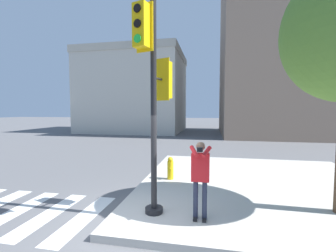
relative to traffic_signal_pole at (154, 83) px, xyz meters
name	(u,v)px	position (x,y,z in m)	size (l,w,h in m)	color
ground_plane	(124,232)	(-0.51, -0.67, -3.24)	(160.00, 160.00, 0.00)	#5B5B5E
sidewalk_corner	(261,185)	(2.99, 2.83, -3.15)	(8.00, 8.00, 0.17)	#BCB7AD
crosswalk_stripes	(17,211)	(-3.62, -0.24, -3.24)	(4.32, 2.58, 0.01)	silver
traffic_signal_pole	(154,83)	(0.00, 0.00, 0.00)	(0.67, 1.25, 5.34)	black
person_photographer	(200,173)	(1.09, -0.12, -2.02)	(0.50, 0.53, 1.75)	black
fire_hydrant	(170,168)	(-0.09, 2.68, -2.67)	(0.22, 0.28, 0.80)	yellow
building_left	(136,93)	(-8.30, 22.78, 1.72)	(12.11, 10.43, 9.89)	beige
building_right	(304,40)	(10.93, 21.64, 6.93)	(17.17, 13.24, 20.32)	gray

